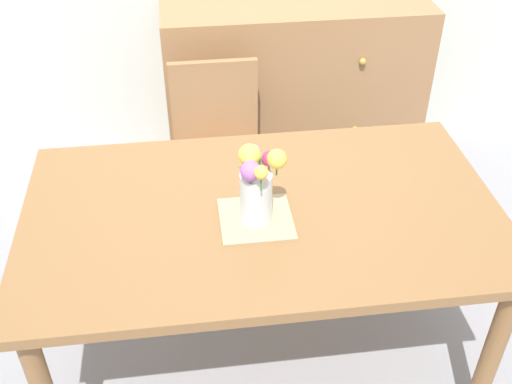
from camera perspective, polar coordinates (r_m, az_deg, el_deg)
name	(u,v)px	position (r m, az deg, el deg)	size (l,w,h in m)	color
ground_plane	(261,348)	(2.72, 0.47, -14.27)	(12.00, 12.00, 0.00)	#939399
dining_table	(262,227)	(2.23, 0.56, -3.29)	(1.69, 0.99, 0.77)	olive
chair_far	(217,143)	(2.99, -3.62, 4.56)	(0.42, 0.42, 0.90)	#9E7047
dresser	(294,93)	(3.47, 3.55, 9.18)	(1.40, 0.47, 1.00)	#9E7047
placemat	(256,219)	(2.12, 0.00, -2.50)	(0.25, 0.25, 0.01)	tan
flower_vase	(257,182)	(2.03, 0.07, 0.90)	(0.16, 0.21, 0.29)	silver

